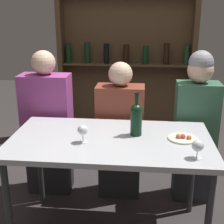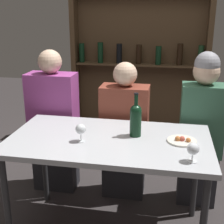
% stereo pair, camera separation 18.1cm
% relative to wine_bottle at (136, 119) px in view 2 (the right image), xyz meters
% --- Properties ---
extents(dining_table, '(1.37, 0.76, 0.77)m').
position_rel_wine_bottle_xyz_m(dining_table, '(-0.17, -0.08, -0.19)').
color(dining_table, '#B7BABF').
rests_on(dining_table, ground_plane).
extents(wine_rack_wall, '(1.67, 0.21, 2.05)m').
position_rel_wine_bottle_xyz_m(wine_rack_wall, '(-0.17, 1.86, 0.16)').
color(wine_rack_wall, '#4C3823').
rests_on(wine_rack_wall, ground_plane).
extents(wine_bottle, '(0.08, 0.08, 0.30)m').
position_rel_wine_bottle_xyz_m(wine_bottle, '(0.00, 0.00, 0.00)').
color(wine_bottle, black).
rests_on(wine_bottle, dining_table).
extents(wine_glass_0, '(0.07, 0.07, 0.12)m').
position_rel_wine_bottle_xyz_m(wine_glass_0, '(0.36, -0.32, -0.05)').
color(wine_glass_0, silver).
rests_on(wine_glass_0, dining_table).
extents(wine_glass_1, '(0.07, 0.07, 0.12)m').
position_rel_wine_bottle_xyz_m(wine_glass_1, '(-0.34, -0.16, -0.04)').
color(wine_glass_1, silver).
rests_on(wine_glass_1, dining_table).
extents(food_plate_0, '(0.19, 0.19, 0.04)m').
position_rel_wine_bottle_xyz_m(food_plate_0, '(0.31, -0.05, -0.12)').
color(food_plate_0, silver).
rests_on(food_plate_0, dining_table).
extents(seated_person_left, '(0.42, 0.22, 1.28)m').
position_rel_wine_bottle_xyz_m(seated_person_left, '(-0.78, 0.47, -0.29)').
color(seated_person_left, '#26262B').
rests_on(seated_person_left, ground_plane).
extents(seated_person_center, '(0.40, 0.22, 1.20)m').
position_rel_wine_bottle_xyz_m(seated_person_center, '(-0.14, 0.47, -0.33)').
color(seated_person_center, '#26262B').
rests_on(seated_person_center, ground_plane).
extents(seated_person_right, '(0.34, 0.22, 1.29)m').
position_rel_wine_bottle_xyz_m(seated_person_right, '(0.49, 0.47, -0.25)').
color(seated_person_right, '#26262B').
rests_on(seated_person_right, ground_plane).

